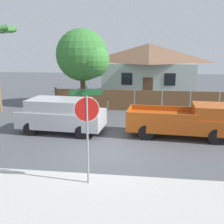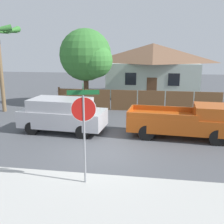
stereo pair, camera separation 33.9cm
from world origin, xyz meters
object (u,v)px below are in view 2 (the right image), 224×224
object	(u,v)px
oak_tree	(88,56)
red_suv	(63,114)
house	(152,69)
orange_pickup	(186,121)
stop_sign	(84,117)

from	to	relation	value
oak_tree	red_suv	size ratio (longest dim) A/B	1.28
house	oak_tree	distance (m)	8.07
house	orange_pickup	world-z (taller)	house
orange_pickup	stop_sign	bearing A→B (deg)	-121.92
stop_sign	orange_pickup	bearing A→B (deg)	38.44
house	orange_pickup	distance (m)	13.44
house	oak_tree	world-z (taller)	oak_tree
oak_tree	orange_pickup	size ratio (longest dim) A/B	1.10
house	stop_sign	world-z (taller)	house
oak_tree	orange_pickup	distance (m)	10.28
orange_pickup	house	bearing A→B (deg)	101.97
oak_tree	orange_pickup	xyz separation A→B (m)	(6.86, -7.02, -3.06)
red_suv	house	bearing A→B (deg)	74.31
stop_sign	oak_tree	bearing A→B (deg)	87.85
orange_pickup	red_suv	bearing A→B (deg)	-176.11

